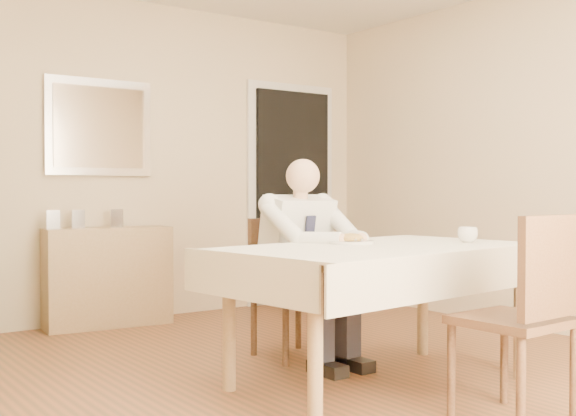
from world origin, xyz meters
TOP-DOWN VIEW (x-y plane):
  - room at (0.00, 0.00)m, footprint 5.00×5.02m
  - doorway at (1.55, 2.46)m, footprint 0.96×0.07m
  - mirror at (-0.31, 2.47)m, footprint 0.86×0.04m
  - dining_table at (0.24, -0.15)m, footprint 1.83×1.21m
  - chair_far at (0.24, 0.72)m, footprint 0.43×0.43m
  - chair_near at (0.32, -1.04)m, footprint 0.47×0.47m
  - seated_man at (0.24, 0.44)m, footprint 0.48×0.72m
  - plate at (0.23, 0.06)m, footprint 0.26×0.26m
  - food at (0.23, 0.06)m, footprint 0.14×0.14m
  - knife at (0.27, -0.00)m, footprint 0.01×0.13m
  - fork at (0.19, -0.00)m, footprint 0.01×0.13m
  - coffee_mug at (0.81, -0.28)m, footprint 0.14×0.14m
  - sideboard at (-0.31, 2.32)m, footprint 0.98×0.41m
  - photo_frame_left at (-0.73, 2.33)m, footprint 0.10×0.02m
  - photo_frame_center at (-0.53, 2.37)m, footprint 0.10×0.02m
  - photo_frame_right at (-0.23, 2.33)m, footprint 0.10×0.02m

SIDE VIEW (x-z plane):
  - sideboard at x=-0.31m, z-range 0.00..0.76m
  - chair_far at x=0.24m, z-range 0.05..0.93m
  - chair_near at x=0.32m, z-range 0.06..1.01m
  - dining_table at x=0.24m, z-range 0.29..1.04m
  - seated_man at x=0.24m, z-range 0.07..1.31m
  - plate at x=0.23m, z-range 0.75..0.77m
  - knife at x=0.27m, z-range 0.77..0.78m
  - fork at x=0.19m, z-range 0.77..0.78m
  - food at x=0.23m, z-range 0.76..0.81m
  - coffee_mug at x=0.81m, z-range 0.75..0.84m
  - photo_frame_left at x=-0.73m, z-range 0.76..0.90m
  - photo_frame_center at x=-0.53m, z-range 0.76..0.90m
  - photo_frame_right at x=-0.23m, z-range 0.76..0.90m
  - doorway at x=1.55m, z-range -0.05..2.05m
  - room at x=0.00m, z-range 0.00..2.60m
  - mirror at x=-0.31m, z-range 1.17..1.93m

